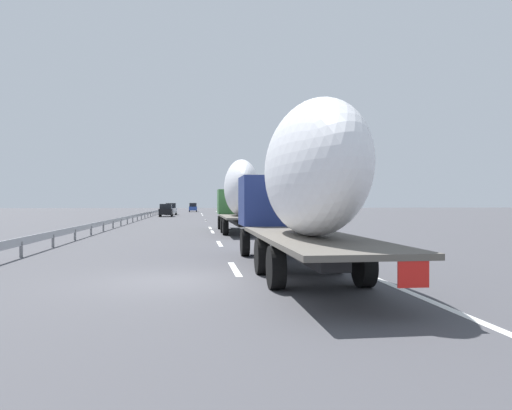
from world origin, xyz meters
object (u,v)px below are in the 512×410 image
(car_blue_sedan, at_px, (193,207))
(road_sign, at_px, (248,202))
(car_white_van, at_px, (171,209))
(truck_lead, at_px, (239,193))
(car_black_suv, at_px, (166,210))
(truck_trailing, at_px, (301,183))

(car_blue_sedan, height_order, road_sign, road_sign)
(car_white_van, bearing_deg, truck_lead, -171.80)
(car_black_suv, distance_m, road_sign, 19.53)
(truck_lead, height_order, car_white_van, truck_lead)
(car_white_van, height_order, road_sign, road_sign)
(truck_trailing, distance_m, car_black_suv, 58.20)
(truck_trailing, distance_m, car_blue_sedan, 94.04)
(truck_lead, relative_size, car_blue_sedan, 3.05)
(truck_lead, xyz_separation_m, car_white_van, (48.91, 7.05, -1.75))
(truck_lead, bearing_deg, truck_trailing, -180.00)
(truck_lead, distance_m, road_sign, 22.41)
(truck_lead, bearing_deg, car_blue_sedan, 2.64)
(car_blue_sedan, distance_m, car_white_van, 26.27)
(car_blue_sedan, bearing_deg, truck_trailing, -177.89)
(road_sign, bearing_deg, car_blue_sedan, 7.08)
(car_blue_sedan, bearing_deg, car_black_suv, 174.00)
(truck_trailing, xyz_separation_m, car_white_van, (67.94, 7.05, -1.66))
(car_white_van, bearing_deg, road_sign, -159.21)
(car_black_suv, height_order, car_white_van, car_white_van)
(truck_trailing, relative_size, car_blue_sedan, 3.16)
(truck_trailing, relative_size, car_black_suv, 3.11)
(truck_lead, xyz_separation_m, truck_trailing, (-19.02, -0.00, -0.09))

